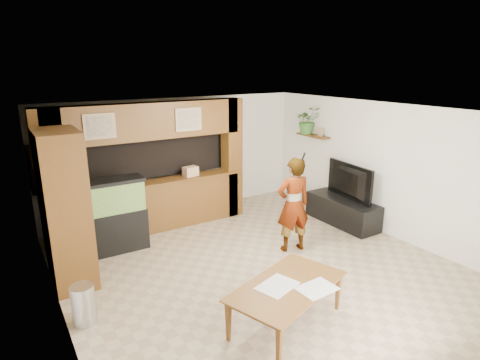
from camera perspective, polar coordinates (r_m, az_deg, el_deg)
floor at (r=6.89m, az=2.65°, el=-12.42°), size 6.50×6.50×0.00m
ceiling at (r=6.09m, az=2.97°, el=9.60°), size 6.50×6.50×0.00m
wall_back at (r=9.13m, az=-8.91°, el=3.35°), size 6.00×0.00×6.00m
wall_left at (r=5.36m, az=-24.81°, el=-7.23°), size 0.00×6.50×6.50m
wall_right at (r=8.39m, az=19.90°, el=1.43°), size 0.00×6.50×6.50m
partition at (r=8.24m, az=-13.27°, el=1.82°), size 4.20×0.99×2.60m
wall_clock at (r=6.14m, az=-26.45°, el=1.33°), size 0.05×0.25×0.25m
wall_shelf at (r=9.50m, az=10.33°, el=6.24°), size 0.25×0.90×0.04m
pantry_cabinet at (r=6.56m, az=-23.61°, el=-3.87°), size 0.60×0.98×2.39m
trash_can at (r=5.84m, az=-21.36°, el=-16.20°), size 0.30×0.30×0.55m
aquarium at (r=7.56m, az=-17.86°, el=-5.04°), size 1.22×0.46×1.35m
tv_stand at (r=8.86m, az=14.35°, el=-4.29°), size 0.60×1.65×0.55m
television at (r=8.66m, az=14.65°, el=-0.26°), size 0.31×1.31×0.75m
photo_frame at (r=9.31m, az=11.33°, el=6.74°), size 0.05×0.15×0.20m
potted_plant at (r=9.56m, az=9.58°, el=8.36°), size 0.71×0.67×0.63m
person at (r=7.25m, az=7.58°, el=-3.52°), size 0.71×0.54×1.74m
microphone at (r=6.91m, az=9.02°, el=3.31°), size 0.03×0.09×0.15m
dining_table at (r=5.47m, az=6.93°, el=-17.32°), size 1.83×1.38×0.57m
newspaper_a at (r=5.31m, az=5.31°, el=-14.74°), size 0.60×0.51×0.01m
newspaper_b at (r=5.32m, az=10.87°, el=-14.90°), size 0.50×0.37×0.01m
counter_box at (r=8.44m, az=-7.06°, el=1.23°), size 0.32×0.24×0.20m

